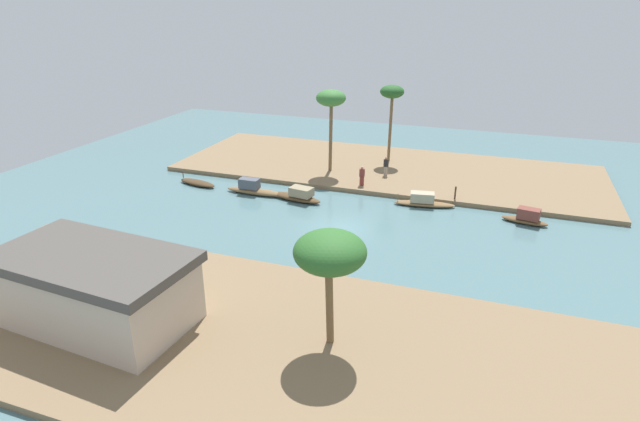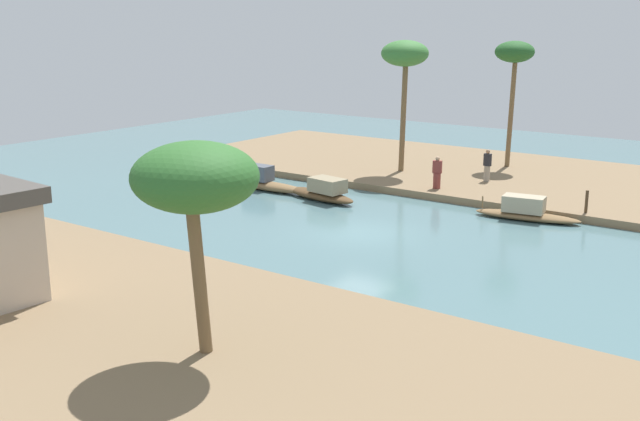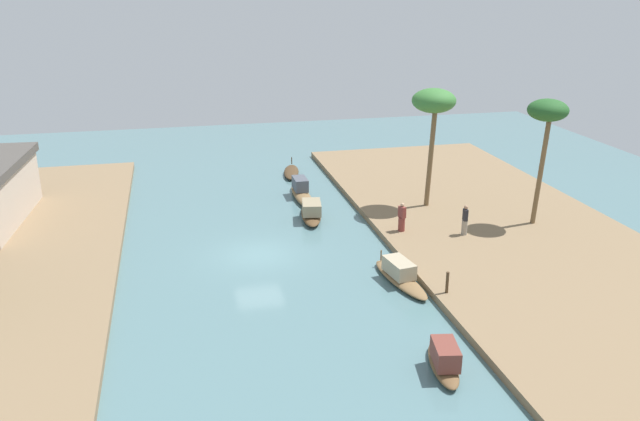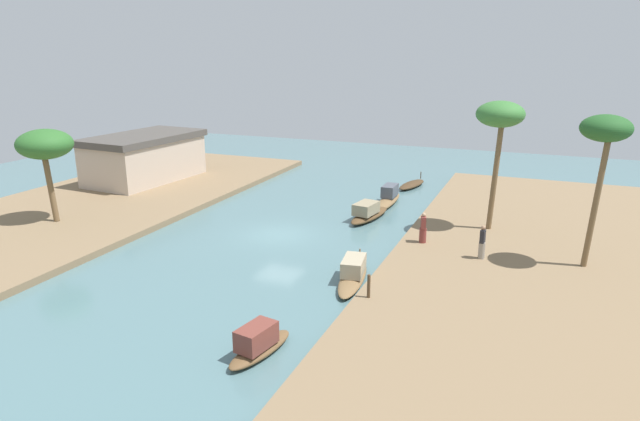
{
  "view_description": "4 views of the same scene",
  "coord_description": "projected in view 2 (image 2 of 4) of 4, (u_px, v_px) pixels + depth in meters",
  "views": [
    {
      "loc": [
        -10.02,
        32.12,
        15.12
      ],
      "look_at": [
        1.87,
        -0.94,
        0.72
      ],
      "focal_mm": 29.15,
      "sensor_mm": 36.0,
      "label": 1
    },
    {
      "loc": [
        -17.13,
        26.56,
        8.85
      ],
      "look_at": [
        2.65,
        -0.7,
        0.46
      ],
      "focal_mm": 43.28,
      "sensor_mm": 36.0,
      "label": 2
    },
    {
      "loc": [
        -31.8,
        3.88,
        13.78
      ],
      "look_at": [
        3.21,
        -4.12,
        1.07
      ],
      "focal_mm": 36.58,
      "sensor_mm": 36.0,
      "label": 3
    },
    {
      "loc": [
        -28.05,
        -13.97,
        10.45
      ],
      "look_at": [
        2.75,
        -1.5,
        0.9
      ],
      "focal_mm": 31.68,
      "sensor_mm": 36.0,
      "label": 4
    }
  ],
  "objects": [
    {
      "name": "person_by_mooring",
      "position": [
        487.0,
        167.0,
        41.21
      ],
      "size": [
        0.41,
        0.36,
        1.72
      ],
      "rotation": [
        0.0,
        0.0,
        3.01
      ],
      "color": "gray",
      "rests_on": "riverbank_left"
    },
    {
      "name": "palm_tree_right_tall",
      "position": [
        195.0,
        179.0,
        19.0
      ],
      "size": [
        3.2,
        3.2,
        5.58
      ],
      "color": "brown",
      "rests_on": "riverbank_right"
    },
    {
      "name": "sampan_open_hull",
      "position": [
        526.0,
        211.0,
        34.8
      ],
      "size": [
        4.83,
        1.83,
        1.09
      ],
      "rotation": [
        0.0,
        0.0,
        0.16
      ],
      "color": "brown",
      "rests_on": "river_water"
    },
    {
      "name": "sampan_with_tall_canopy",
      "position": [
        322.0,
        192.0,
        38.52
      ],
      "size": [
        4.61,
        1.9,
        1.19
      ],
      "rotation": [
        0.0,
        0.0,
        -0.16
      ],
      "color": "brown",
      "rests_on": "river_water"
    },
    {
      "name": "riverbank_right",
      "position": [
        85.0,
        337.0,
        21.59
      ],
      "size": [
        38.86,
        14.14,
        0.37
      ],
      "primitive_type": "cube",
      "color": "#846B4C",
      "rests_on": "ground"
    },
    {
      "name": "riverbank_left",
      "position": [
        496.0,
        175.0,
        43.84
      ],
      "size": [
        38.86,
        14.14,
        0.37
      ],
      "primitive_type": "cube",
      "color": "#846B4C",
      "rests_on": "ground"
    },
    {
      "name": "palm_tree_left_near",
      "position": [
        514.0,
        56.0,
        44.12
      ],
      "size": [
        2.25,
        2.25,
        7.26
      ],
      "color": "brown",
      "rests_on": "riverbank_left"
    },
    {
      "name": "mooring_post",
      "position": [
        587.0,
        202.0,
        34.55
      ],
      "size": [
        0.14,
        0.14,
        1.02
      ],
      "primitive_type": "cylinder",
      "color": "#4C3823",
      "rests_on": "riverbank_left"
    },
    {
      "name": "river_water",
      "position": [
        361.0,
        233.0,
        32.76
      ],
      "size": [
        67.19,
        67.19,
        0.0
      ],
      "primitive_type": "plane",
      "color": "slate",
      "rests_on": "ground"
    },
    {
      "name": "sampan_with_red_awning",
      "position": [
        193.0,
        173.0,
        44.51
      ],
      "size": [
        3.95,
        1.84,
        0.92
      ],
      "rotation": [
        0.0,
        0.0,
        -0.2
      ],
      "color": "#47331E",
      "rests_on": "river_water"
    },
    {
      "name": "palm_tree_left_far",
      "position": [
        405.0,
        57.0,
        42.73
      ],
      "size": [
        2.65,
        2.65,
        7.35
      ],
      "color": "brown",
      "rests_on": "riverbank_left"
    },
    {
      "name": "sampan_near_left_bank",
      "position": [
        264.0,
        182.0,
        40.94
      ],
      "size": [
        5.31,
        1.06,
        1.29
      ],
      "rotation": [
        0.0,
        0.0,
        0.0
      ],
      "color": "brown",
      "rests_on": "river_water"
    },
    {
      "name": "person_on_near_bank",
      "position": [
        437.0,
        175.0,
        39.43
      ],
      "size": [
        0.51,
        0.47,
        1.67
      ],
      "rotation": [
        0.0,
        0.0,
        0.29
      ],
      "color": "brown",
      "rests_on": "riverbank_left"
    }
  ]
}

